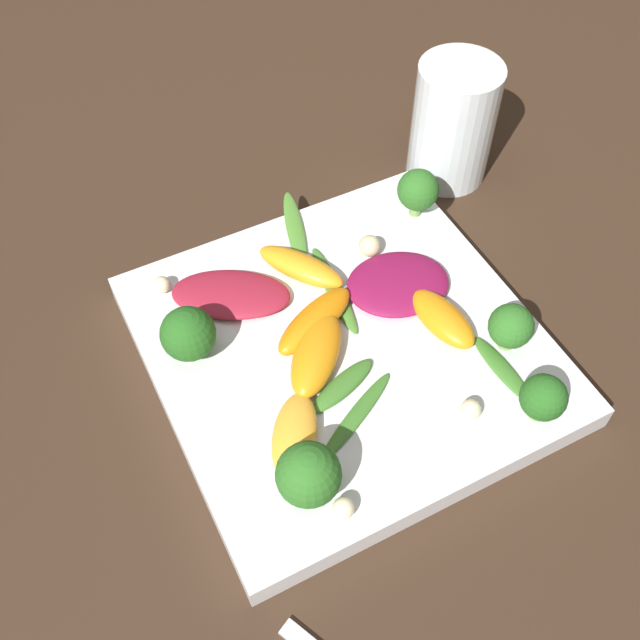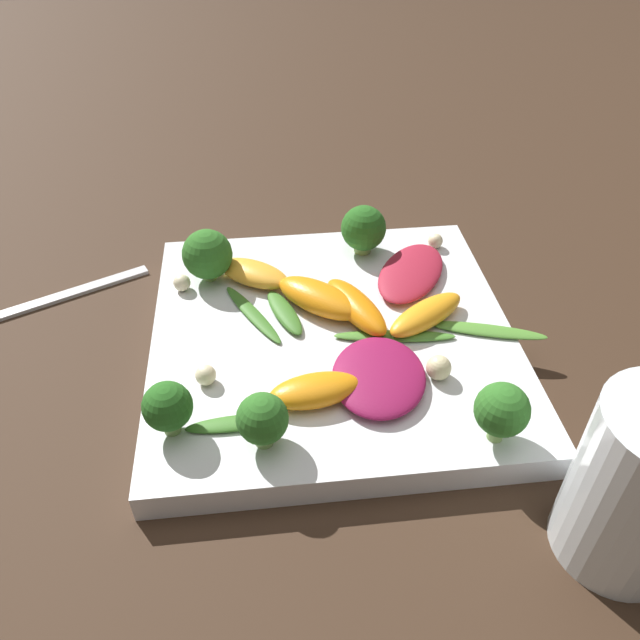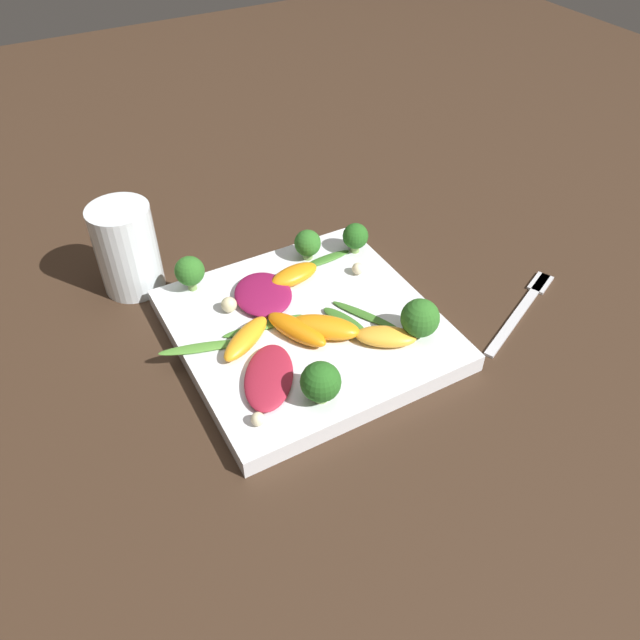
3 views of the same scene
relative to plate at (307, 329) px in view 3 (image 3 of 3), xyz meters
The scene contains 25 objects.
ground_plane 0.01m from the plate, ahead, with size 2.40×2.40×0.00m, color #382619.
plate is the anchor object (origin of this frame).
drinking_glass 0.24m from the plate, 37.82° to the left, with size 0.07×0.07×0.11m.
fork 0.27m from the plate, 107.42° to the right, with size 0.09×0.17×0.01m.
radicchio_leaf_0 0.10m from the plate, 128.43° to the left, with size 0.11×0.09×0.01m.
radicchio_leaf_1 0.07m from the plate, 22.46° to the left, with size 0.09×0.08×0.01m.
orange_segment_0 0.08m from the plate, 90.40° to the left, with size 0.06×0.08×0.02m.
orange_segment_1 0.08m from the plate, 16.61° to the right, with size 0.04×0.07×0.02m.
orange_segment_2 0.10m from the plate, 139.98° to the right, with size 0.06×0.07×0.02m.
orange_segment_3 0.03m from the plate, 125.82° to the left, with size 0.08×0.06×0.02m.
orange_segment_4 0.04m from the plate, 164.32° to the right, with size 0.08×0.08×0.02m.
broccoli_floret_0 0.13m from the plate, 28.84° to the right, with size 0.03×0.03×0.04m.
broccoli_floret_1 0.15m from the plate, 53.00° to the right, with size 0.03×0.03×0.04m.
broccoli_floret_2 0.12m from the plate, 158.80° to the left, with size 0.04×0.04×0.05m.
broccoli_floret_3 0.13m from the plate, 129.11° to the right, with size 0.04×0.04×0.05m.
broccoli_floret_4 0.16m from the plate, 37.82° to the left, with size 0.04×0.04×0.04m.
arugula_sprig_0 0.12m from the plate, 40.52° to the right, with size 0.02×0.07×0.00m.
arugula_sprig_1 0.12m from the plate, 81.99° to the left, with size 0.04×0.09×0.00m.
arugula_sprig_2 0.07m from the plate, 111.22° to the right, with size 0.08×0.05×0.00m.
arugula_sprig_3 0.04m from the plate, 120.35° to the right, with size 0.06×0.04×0.01m.
arugula_sprig_4 0.05m from the plate, 71.60° to the left, with size 0.02×0.10×0.00m.
macadamia_nut_0 0.11m from the plate, 63.99° to the right, with size 0.02×0.02×0.02m.
macadamia_nut_1 0.14m from the plate, 118.61° to the right, with size 0.01×0.01×0.01m.
macadamia_nut_2 0.09m from the plate, 48.90° to the left, with size 0.02×0.02×0.02m.
macadamia_nut_3 0.15m from the plate, 133.96° to the left, with size 0.01×0.01×0.01m.
Camera 3 is at (-0.46, 0.24, 0.50)m, focal length 35.00 mm.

